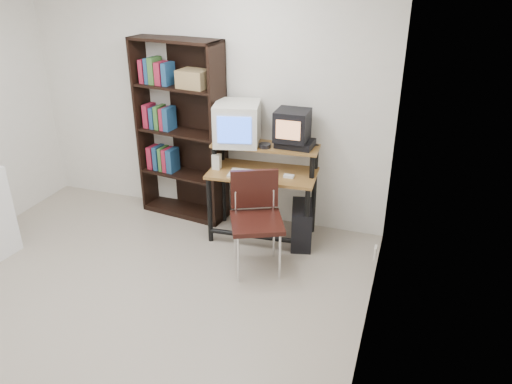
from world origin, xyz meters
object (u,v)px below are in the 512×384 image
(crt_tv, at_px, (292,125))
(computer_desk, at_px, (263,177))
(school_chair, at_px, (256,211))
(crt_monitor, at_px, (237,123))
(bookshelf, at_px, (182,129))
(pc_tower, at_px, (302,225))

(crt_tv, bearing_deg, computer_desk, -153.41)
(computer_desk, height_order, crt_tv, crt_tv)
(computer_desk, bearing_deg, crt_tv, 22.65)
(crt_tv, relative_size, school_chair, 0.35)
(school_chair, bearing_deg, crt_monitor, 98.07)
(crt_tv, height_order, bookshelf, bookshelf)
(pc_tower, bearing_deg, computer_desk, 163.11)
(crt_monitor, relative_size, school_chair, 0.56)
(computer_desk, xyz_separation_m, crt_tv, (0.25, 0.13, 0.53))
(computer_desk, bearing_deg, pc_tower, -7.71)
(crt_tv, bearing_deg, crt_monitor, -175.87)
(computer_desk, relative_size, crt_monitor, 2.12)
(crt_monitor, height_order, school_chair, crt_monitor)
(crt_monitor, bearing_deg, bookshelf, 154.52)
(crt_monitor, distance_m, bookshelf, 0.74)
(computer_desk, distance_m, school_chair, 0.57)
(bookshelf, bearing_deg, computer_desk, -5.90)
(school_chair, bearing_deg, bookshelf, 119.78)
(computer_desk, height_order, bookshelf, bookshelf)
(computer_desk, height_order, crt_monitor, crt_monitor)
(crt_monitor, bearing_deg, pc_tower, -21.67)
(computer_desk, bearing_deg, crt_monitor, 159.90)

